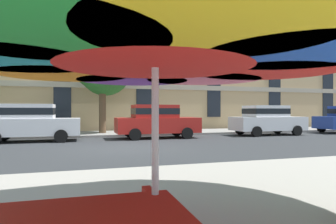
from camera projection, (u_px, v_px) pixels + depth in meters
The scene contains 8 objects.
ground_plane at pixel (123, 148), 11.28m from camera, with size 120.00×120.00×0.00m, color #2D3033.
sidewalk_far at pixel (108, 134), 17.79m from camera, with size 56.00×3.60×0.12m, color gray.
apartment_building at pixel (99, 55), 25.61m from camera, with size 43.81×12.08×12.80m.
sedan_white at pixel (30, 122), 13.71m from camera, with size 4.40×1.98×1.78m.
sedan_red at pixel (156, 120), 15.48m from camera, with size 4.40×1.98×1.78m.
sedan_white_midblock at pixel (267, 119), 17.45m from camera, with size 4.40×1.98×1.78m.
street_tree_middle at pixel (103, 67), 17.75m from camera, with size 3.66×3.44×6.00m.
patio_umbrella at pixel (155, 35), 2.37m from camera, with size 3.43×3.43×2.40m.
Camera 1 is at (-1.54, -11.31, 1.45)m, focal length 31.00 mm.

